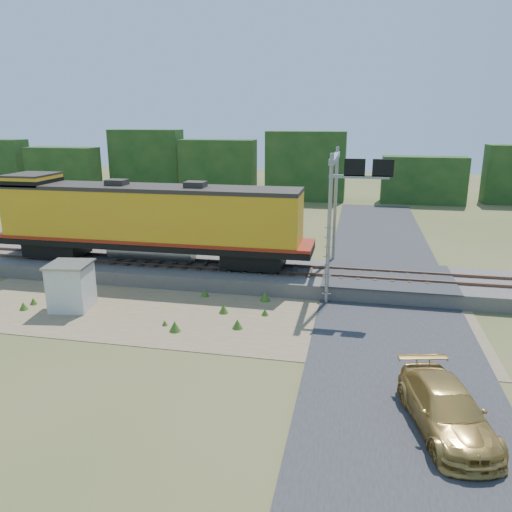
% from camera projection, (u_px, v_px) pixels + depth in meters
% --- Properties ---
extents(ground, '(140.00, 140.00, 0.00)m').
position_uv_depth(ground, '(239.00, 322.00, 23.47)').
color(ground, '#475123').
rests_on(ground, ground).
extents(ballast, '(70.00, 5.00, 0.80)m').
position_uv_depth(ballast, '(263.00, 275.00, 29.02)').
color(ballast, slate).
rests_on(ballast, ground).
extents(rails, '(70.00, 1.54, 0.16)m').
position_uv_depth(rails, '(263.00, 268.00, 28.89)').
color(rails, brown).
rests_on(rails, ballast).
extents(dirt_shoulder, '(26.00, 8.00, 0.03)m').
position_uv_depth(dirt_shoulder, '(202.00, 314.00, 24.33)').
color(dirt_shoulder, '#8C7754').
rests_on(dirt_shoulder, ground).
extents(road, '(7.00, 66.00, 0.86)m').
position_uv_depth(road, '(392.00, 326.00, 22.77)').
color(road, '#38383A').
rests_on(road, ground).
extents(tree_line_north, '(130.00, 3.00, 6.50)m').
position_uv_depth(tree_line_north, '(315.00, 172.00, 58.50)').
color(tree_line_north, '#163814').
rests_on(tree_line_north, ground).
extents(weed_clumps, '(15.00, 6.20, 0.56)m').
position_uv_depth(weed_clumps, '(170.00, 315.00, 24.25)').
color(weed_clumps, '#385F1B').
rests_on(weed_clumps, ground).
extents(locomotive, '(19.43, 2.96, 5.01)m').
position_uv_depth(locomotive, '(145.00, 219.00, 29.61)').
color(locomotive, black).
rests_on(locomotive, rails).
extents(shed, '(2.27, 2.27, 2.37)m').
position_uv_depth(shed, '(71.00, 286.00, 24.74)').
color(shed, silver).
rests_on(shed, ground).
extents(signal_gantry, '(3.03, 6.20, 7.64)m').
position_uv_depth(signal_gantry, '(341.00, 188.00, 26.13)').
color(signal_gantry, gray).
rests_on(signal_gantry, ground).
extents(car, '(3.00, 5.17, 1.41)m').
position_uv_depth(car, '(446.00, 409.00, 15.15)').
color(car, '#B38D42').
rests_on(car, ground).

